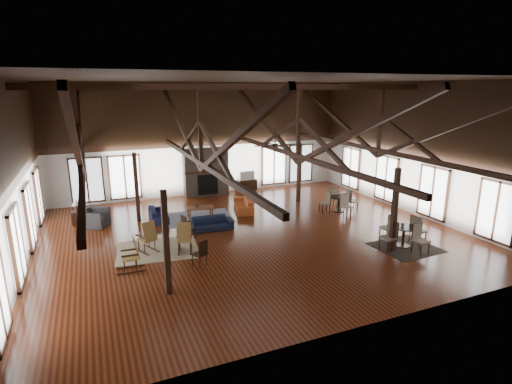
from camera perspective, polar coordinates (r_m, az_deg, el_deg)
name	(u,v)px	position (r m, az deg, el deg)	size (l,w,h in m)	color
floor	(252,234)	(16.17, -0.55, -6.04)	(16.00, 16.00, 0.00)	maroon
ceiling	(252,80)	(15.13, -0.61, 15.74)	(16.00, 14.00, 0.02)	black
wall_back	(203,140)	(21.94, -7.54, 7.42)	(16.00, 0.02, 6.00)	silver
wall_front	(368,211)	(9.43, 15.68, -2.60)	(16.00, 0.02, 6.00)	silver
wall_left	(13,178)	(14.46, -31.43, 1.68)	(0.02, 14.00, 6.00)	silver
wall_right	(413,149)	(19.78, 21.54, 5.75)	(0.02, 14.00, 6.00)	silver
roof_truss	(252,134)	(15.22, -0.59, 8.30)	(15.60, 14.07, 3.14)	black
post_grid	(252,198)	(15.69, -0.57, -0.82)	(8.16, 7.16, 3.05)	black
fireplace	(206,172)	(21.90, -7.17, 2.88)	(2.50, 0.69, 2.60)	#6C5D52
ceiling_fan	(275,144)	(14.55, 2.75, 6.82)	(1.60, 1.60, 0.75)	black
sofa_navy_front	(210,223)	(16.68, -6.54, -4.48)	(1.85, 0.72, 0.54)	#141D38
sofa_navy_left	(158,214)	(18.33, -13.78, -3.08)	(0.70, 1.80, 0.52)	#141838
sofa_orange	(244,204)	(19.18, -1.79, -1.76)	(0.80, 2.05, 0.60)	#B65223
coffee_table	(200,208)	(18.29, -7.97, -2.33)	(1.33, 0.84, 0.47)	brown
vase	(197,205)	(18.26, -8.47, -1.91)	(0.16, 0.16, 0.17)	#B2B2B2
armchair	(95,218)	(18.31, -22.04, -3.44)	(0.98, 1.12, 0.73)	#303032
side_table_lamp	(77,215)	(18.79, -24.18, -3.01)	(0.44, 0.44, 1.13)	black
rocking_chair_a	(148,238)	(14.81, -15.19, -6.30)	(0.80, 1.01, 1.15)	olive
rocking_chair_b	(184,238)	(14.51, -10.19, -6.47)	(0.70, 0.99, 1.15)	olive
rocking_chair_c	(133,255)	(13.54, -17.17, -8.56)	(0.89, 0.51, 1.12)	olive
side_chair_a	(186,225)	(15.72, -9.97, -4.73)	(0.49, 0.49, 0.95)	black
side_chair_b	(201,251)	(13.27, -7.84, -8.41)	(0.53, 0.53, 0.94)	black
cafe_table_near	(404,233)	(15.76, 20.35, -5.46)	(2.09, 2.09, 1.08)	black
cafe_table_far	(339,201)	(19.36, 11.74, -1.28)	(1.96, 1.96, 1.01)	black
cup_near	(403,225)	(15.66, 20.22, -4.46)	(0.13, 0.13, 0.10)	#B2B2B2
cup_far	(341,196)	(19.26, 12.12, -0.55)	(0.12, 0.12, 0.09)	#B2B2B2
tv_console	(246,185)	(22.92, -1.44, 0.99)	(1.22, 0.46, 0.61)	black
television	(247,175)	(22.80, -1.36, 2.38)	(0.90, 0.12, 0.52)	#B2B2B2
rug_tan	(158,250)	(15.09, -13.84, -8.02)	(2.84, 2.23, 0.01)	tan
rug_navy	(199,218)	(18.35, -8.19, -3.63)	(2.91, 2.19, 0.01)	#1B214B
rug_dark	(406,247)	(15.86, 20.60, -7.41)	(2.14, 1.95, 0.01)	black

